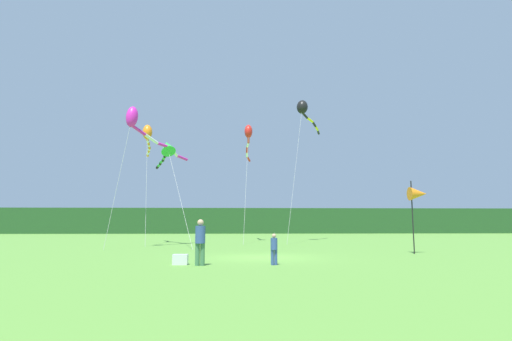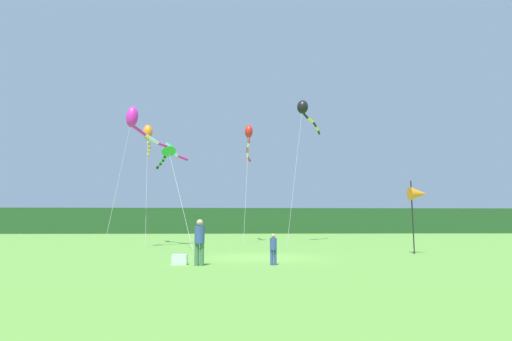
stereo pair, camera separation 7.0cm
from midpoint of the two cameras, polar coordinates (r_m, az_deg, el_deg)
name	(u,v)px [view 1 (the left image)]	position (r m, az deg, el deg)	size (l,w,h in m)	color
ground_plane	(262,257)	(18.69, 0.80, -12.13)	(120.00, 120.00, 0.00)	#5B9338
distant_treeline	(244,221)	(63.61, -1.74, -7.09)	(108.00, 2.47, 3.90)	#234C23
person_adult	(200,240)	(15.17, -7.99, -9.61)	(0.37, 0.37, 1.67)	#3F724C
person_child	(274,247)	(15.27, 2.42, -10.75)	(0.25, 0.25, 1.15)	#334C8C
cooler_box	(180,259)	(15.71, -10.72, -12.20)	(0.55, 0.42, 0.38)	silver
banner_flag_pole	(418,194)	(22.43, 21.74, -3.15)	(0.90, 0.70, 3.70)	black
kite_magenta	(140,124)	(28.09, -16.14, 6.30)	(3.94, 6.88, 9.15)	#B2B2B2
kite_red	(248,135)	(35.88, -1.15, 4.95)	(0.91, 9.79, 10.21)	#B2B2B2
kite_green	(167,148)	(30.25, -12.49, 3.07)	(3.89, 7.98, 7.79)	#B2B2B2
kite_black	(304,110)	(36.61, 6.69, 8.47)	(4.51, 9.09, 12.44)	#B2B2B2
kite_orange	(148,135)	(32.75, -15.06, 4.87)	(1.66, 6.89, 9.21)	#B2B2B2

